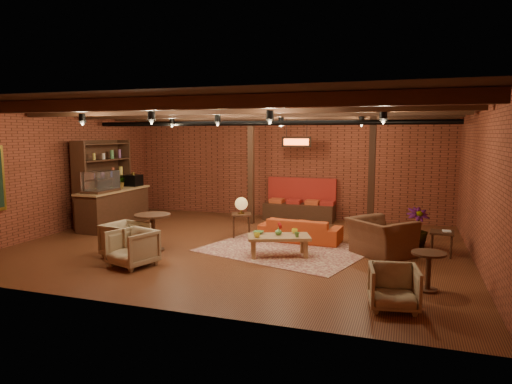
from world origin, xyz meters
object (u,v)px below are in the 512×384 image
(armchair_right, at_px, (381,231))
(round_table_right, at_px, (428,265))
(round_table_left, at_px, (153,226))
(sofa, at_px, (300,230))
(coffee_table, at_px, (278,238))
(armchair_a, at_px, (125,238))
(armchair_b, at_px, (132,246))
(side_table_lamp, at_px, (241,207))
(plant_tall, at_px, (418,188))
(armchair_far, at_px, (394,285))
(side_table_book, at_px, (442,233))

(armchair_right, relative_size, round_table_right, 1.86)
(round_table_left, distance_m, round_table_right, 5.74)
(sofa, distance_m, coffee_table, 1.47)
(armchair_a, relative_size, armchair_b, 1.00)
(armchair_a, bearing_deg, armchair_right, -59.92)
(side_table_lamp, bearing_deg, round_table_left, -125.70)
(armchair_b, relative_size, plant_tall, 0.29)
(sofa, height_order, armchair_b, armchair_b)
(round_table_right, relative_size, armchair_far, 0.91)
(round_table_left, xyz_separation_m, side_table_book, (6.03, 1.59, -0.07))
(armchair_right, height_order, round_table_right, armchair_right)
(side_table_lamp, height_order, round_table_left, side_table_lamp)
(side_table_lamp, relative_size, round_table_right, 1.55)
(coffee_table, relative_size, armchair_far, 2.02)
(side_table_lamp, relative_size, round_table_left, 1.23)
(coffee_table, bearing_deg, side_table_lamp, 133.24)
(armchair_b, relative_size, armchair_right, 0.66)
(plant_tall, bearing_deg, sofa, -174.75)
(sofa, distance_m, side_table_lamp, 1.59)
(coffee_table, xyz_separation_m, armchair_b, (-2.50, -1.61, 0.00))
(round_table_left, height_order, armchair_right, armchair_right)
(round_table_right, bearing_deg, armchair_b, -176.60)
(armchair_right, xyz_separation_m, plant_tall, (0.72, 0.95, 0.84))
(armchair_a, xyz_separation_m, plant_tall, (5.83, 2.75, 0.98))
(round_table_right, height_order, plant_tall, plant_tall)
(side_table_book, relative_size, round_table_right, 0.84)
(armchair_a, distance_m, armchair_right, 5.42)
(armchair_a, relative_size, round_table_right, 1.22)
(sofa, bearing_deg, round_table_right, 139.06)
(round_table_left, bearing_deg, side_table_lamp, 54.30)
(armchair_far, height_order, plant_tall, plant_tall)
(armchair_b, bearing_deg, coffee_table, 50.49)
(armchair_b, bearing_deg, side_table_book, 43.06)
(coffee_table, height_order, armchair_far, armchair_far)
(sofa, height_order, armchair_a, armchair_a)
(coffee_table, height_order, round_table_right, coffee_table)
(plant_tall, bearing_deg, round_table_right, -87.18)
(sofa, bearing_deg, armchair_a, 41.84)
(coffee_table, bearing_deg, plant_tall, 31.45)
(coffee_table, relative_size, armchair_b, 1.82)
(round_table_right, distance_m, armchair_far, 1.12)
(round_table_left, bearing_deg, side_table_book, 14.79)
(sofa, relative_size, armchair_a, 2.42)
(sofa, bearing_deg, plant_tall, -171.07)
(armchair_b, xyz_separation_m, round_table_right, (5.43, 0.32, 0.04))
(round_table_left, bearing_deg, armchair_far, -19.53)
(armchair_a, bearing_deg, coffee_table, -60.34)
(armchair_far, xyz_separation_m, plant_tall, (0.36, 3.99, 1.02))
(coffee_table, bearing_deg, armchair_far, -43.36)
(coffee_table, height_order, side_table_book, coffee_table)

